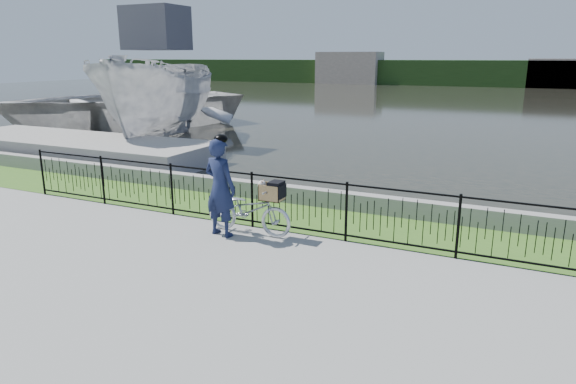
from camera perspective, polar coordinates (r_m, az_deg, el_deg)
The scene contains 13 objects.
ground at distance 8.78m, azimuth -3.32°, elevation -7.78°, with size 120.00×120.00×0.00m, color gray.
grass_strip at distance 10.99m, azimuth 3.16°, elevation -3.05°, with size 60.00×2.00×0.01m, color #3E6921.
water at distance 40.43m, azimuth 19.88°, elevation 9.14°, with size 120.00×120.00×0.00m, color black.
quay_wall at distance 11.83m, azimuth 5.01°, elevation -0.80°, with size 60.00×0.30×0.40m, color gray.
fence at distance 9.94m, azimuth 1.03°, elevation -1.52°, with size 14.00×0.06×1.15m, color black, non-canonical shape.
far_treeline at distance 67.24m, azimuth 22.44°, elevation 12.10°, with size 120.00×6.00×3.00m, color #213D17.
far_building_left at distance 68.71m, azimuth 6.85°, elevation 13.53°, with size 8.00×4.00×4.00m, color #A08F80.
far_building_right at distance 65.66m, azimuth 27.68°, elevation 11.59°, with size 6.00×3.00×3.20m, color #A08F80.
dock at distance 19.01m, azimuth -22.33°, elevation 4.54°, with size 10.00×3.00×0.70m, color gray.
bicycle_rig at distance 10.02m, azimuth -4.31°, elevation -1.93°, with size 1.81×0.63×1.13m.
cyclist at distance 9.86m, azimuth -7.57°, elevation 0.62°, with size 0.76×0.56×1.98m.
boat_near at distance 21.01m, azimuth -14.03°, elevation 10.22°, with size 6.00×9.45×5.22m.
boat_far at distance 26.68m, azimuth -17.85°, elevation 9.41°, with size 13.01×14.11×2.38m.
Camera 1 is at (3.91, -7.10, 3.36)m, focal length 32.00 mm.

